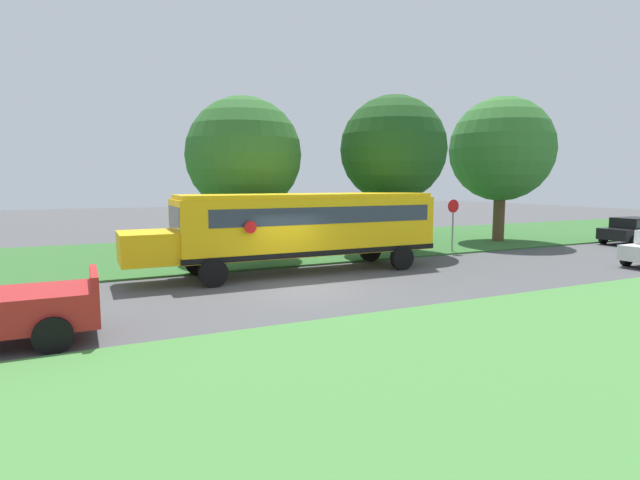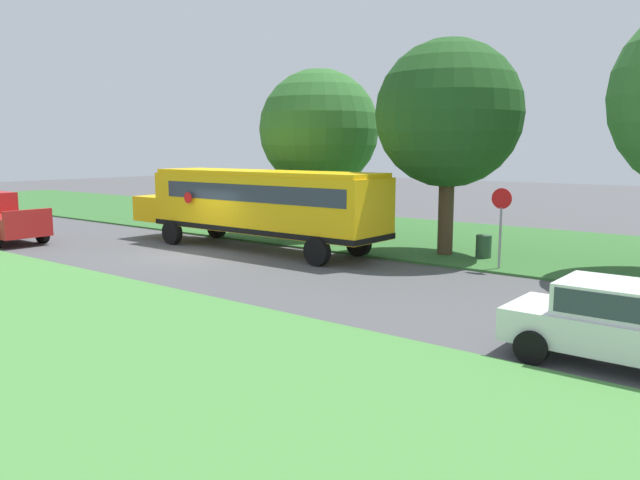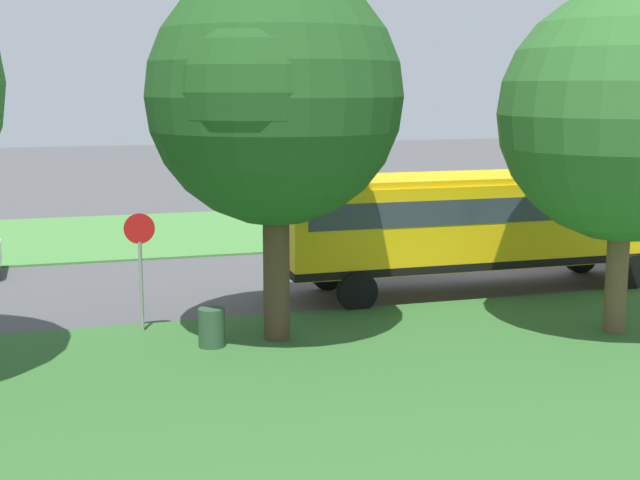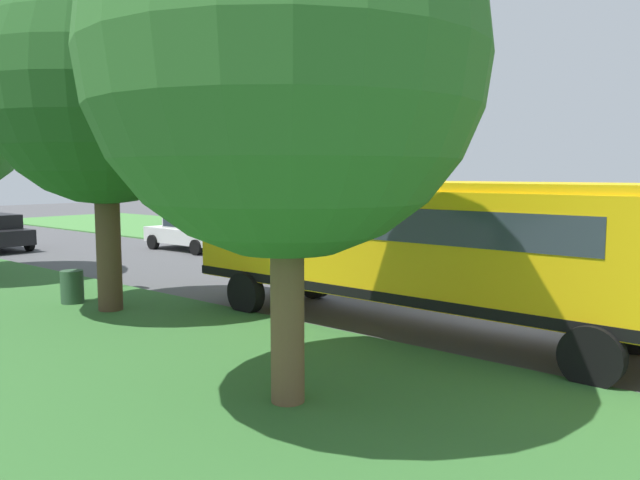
% 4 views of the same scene
% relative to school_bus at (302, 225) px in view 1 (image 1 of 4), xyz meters
% --- Properties ---
extents(ground_plane, '(120.00, 120.00, 0.00)m').
position_rel_school_bus_xyz_m(ground_plane, '(2.77, -1.18, -1.92)').
color(ground_plane, '#4C4C4F').
extents(grass_verge, '(12.00, 80.00, 0.08)m').
position_rel_school_bus_xyz_m(grass_verge, '(-7.23, -1.18, -1.88)').
color(grass_verge, '#33662D').
rests_on(grass_verge, ground).
extents(grass_far_side, '(10.00, 80.00, 0.07)m').
position_rel_school_bus_xyz_m(grass_far_side, '(11.77, -1.18, -1.89)').
color(grass_far_side, '#47843D').
rests_on(grass_far_side, ground).
extents(school_bus, '(2.85, 12.42, 3.16)m').
position_rel_school_bus_xyz_m(school_bus, '(0.00, 0.00, 0.00)').
color(school_bus, yellow).
rests_on(school_bus, ground).
extents(car_black_middle, '(2.02, 4.40, 1.56)m').
position_rel_school_bus_xyz_m(car_black_middle, '(-0.03, 21.28, -1.05)').
color(car_black_middle, black).
rests_on(car_black_middle, ground).
extents(oak_tree_beside_bus, '(5.47, 5.47, 7.62)m').
position_rel_school_bus_xyz_m(oak_tree_beside_bus, '(-4.85, -0.93, 2.98)').
color(oak_tree_beside_bus, brown).
rests_on(oak_tree_beside_bus, ground).
extents(oak_tree_roadside_mid, '(5.38, 5.38, 7.97)m').
position_rel_school_bus_xyz_m(oak_tree_roadside_mid, '(-3.48, 6.61, 3.37)').
color(oak_tree_roadside_mid, '#4C3826').
rests_on(oak_tree_roadside_mid, ground).
extents(oak_tree_far_end, '(6.12, 6.12, 8.62)m').
position_rel_school_bus_xyz_m(oak_tree_far_end, '(-4.05, 14.71, 3.57)').
color(oak_tree_far_end, brown).
rests_on(oak_tree_far_end, ground).
extents(stop_sign, '(0.08, 0.68, 2.74)m').
position_rel_school_bus_xyz_m(stop_sign, '(-1.83, 9.24, -0.19)').
color(stop_sign, gray).
rests_on(stop_sign, ground).
extents(trash_bin, '(0.56, 0.56, 0.90)m').
position_rel_school_bus_xyz_m(trash_bin, '(-3.47, 7.95, -1.47)').
color(trash_bin, '#2D4C33').
rests_on(trash_bin, ground).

